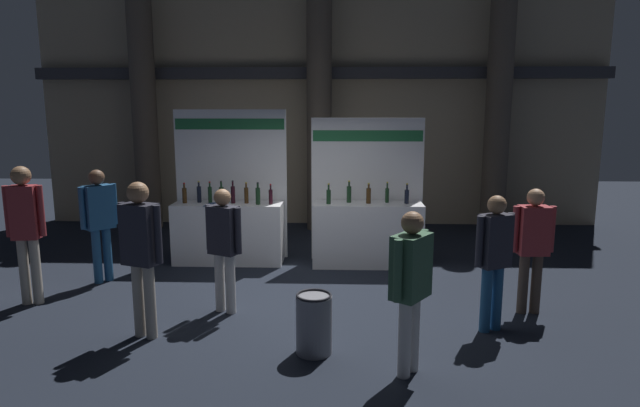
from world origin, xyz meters
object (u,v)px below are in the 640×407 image
object	(u,v)px
visitor_0	(533,241)
visitor_4	(411,279)
visitor_5	(224,241)
exhibitor_booth_1	(367,228)
visitor_8	(26,224)
exhibitor_booth_0	(229,225)
visitor_7	(141,245)
visitor_2	(99,216)
trash_bin	(314,323)
visitor_1	(494,253)

from	to	relation	value
visitor_0	visitor_4	bearing A→B (deg)	41.07
visitor_0	visitor_5	distance (m)	3.83
exhibitor_booth_1	visitor_8	size ratio (longest dim) A/B	1.31
exhibitor_booth_1	exhibitor_booth_0	bearing A→B (deg)	177.90
visitor_7	visitor_8	distance (m)	2.11
visitor_2	visitor_4	xyz separation A→B (m)	(4.18, -2.65, -0.03)
trash_bin	visitor_5	xyz separation A→B (m)	(-1.17, 1.12, 0.60)
visitor_1	visitor_2	size ratio (longest dim) A/B	0.95
visitor_2	visitor_8	xyz separation A→B (m)	(-0.55, -0.93, 0.08)
exhibitor_booth_1	visitor_7	distance (m)	3.99
trash_bin	visitor_2	world-z (taller)	visitor_2
visitor_2	visitor_7	xyz separation A→B (m)	(1.32, -1.90, 0.07)
visitor_1	visitor_0	bearing A→B (deg)	15.64
exhibitor_booth_1	visitor_0	distance (m)	2.85
exhibitor_booth_0	visitor_8	world-z (taller)	exhibitor_booth_0
visitor_4	visitor_5	xyz separation A→B (m)	(-2.11, 1.53, -0.04)
trash_bin	visitor_7	xyz separation A→B (m)	(-1.92, 0.33, 0.74)
visitor_7	visitor_0	bearing A→B (deg)	30.67
visitor_4	visitor_2	bearing A→B (deg)	93.93
visitor_0	visitor_4	size ratio (longest dim) A/B	0.98
visitor_5	visitor_7	bearing A→B (deg)	-107.45
visitor_4	visitor_5	world-z (taller)	visitor_4
visitor_4	visitor_7	world-z (taller)	visitor_7
visitor_1	visitor_7	xyz separation A→B (m)	(-3.94, -0.32, 0.14)
exhibitor_booth_1	trash_bin	distance (m)	3.38
exhibitor_booth_0	visitor_7	bearing A→B (deg)	-96.39
visitor_1	exhibitor_booth_0	bearing A→B (deg)	116.68
visitor_0	visitor_2	size ratio (longest dim) A/B	0.94
visitor_0	visitor_8	bearing A→B (deg)	-3.31
exhibitor_booth_0	visitor_0	world-z (taller)	exhibitor_booth_0
visitor_4	exhibitor_booth_1	bearing A→B (deg)	39.65
trash_bin	visitor_2	bearing A→B (deg)	145.43
trash_bin	visitor_7	size ratio (longest dim) A/B	0.37
exhibitor_booth_1	visitor_2	world-z (taller)	exhibitor_booth_1
visitor_0	visitor_1	world-z (taller)	visitor_1
exhibitor_booth_1	visitor_2	bearing A→B (deg)	-165.10
trash_bin	visitor_0	bearing A→B (deg)	24.68
exhibitor_booth_0	visitor_1	xyz separation A→B (m)	(3.60, -2.72, 0.30)
exhibitor_booth_1	visitor_1	size ratio (longest dim) A/B	1.50
exhibitor_booth_1	trash_bin	xyz separation A→B (m)	(-0.72, -3.29, -0.29)
exhibitor_booth_1	trash_bin	world-z (taller)	exhibitor_booth_1
exhibitor_booth_0	visitor_5	xyz separation A→B (m)	(0.40, -2.26, 0.30)
visitor_4	exhibitor_booth_0	bearing A→B (deg)	69.88
visitor_5	visitor_0	bearing A→B (deg)	27.56
exhibitor_booth_1	visitor_5	size ratio (longest dim) A/B	1.52
trash_bin	visitor_8	xyz separation A→B (m)	(-3.79, 1.31, 0.75)
exhibitor_booth_1	visitor_8	bearing A→B (deg)	-156.25
exhibitor_booth_0	visitor_4	distance (m)	4.56
exhibitor_booth_1	visitor_5	xyz separation A→B (m)	(-1.90, -2.17, 0.31)
exhibitor_booth_1	visitor_1	distance (m)	2.96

